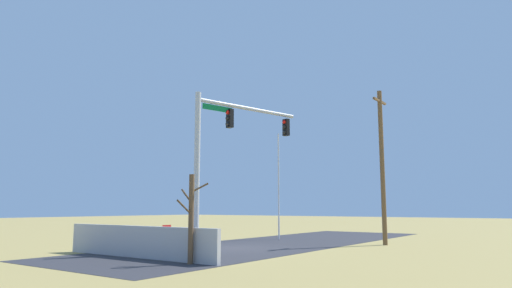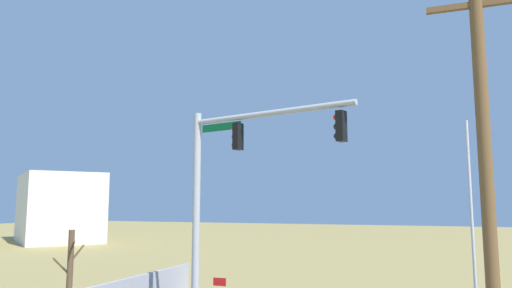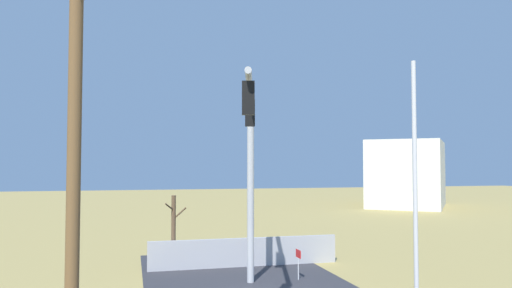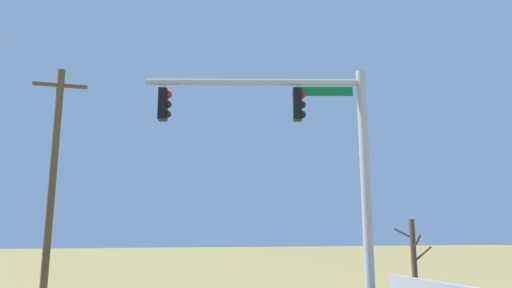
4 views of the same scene
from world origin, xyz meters
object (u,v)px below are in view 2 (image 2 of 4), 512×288
flagpole (472,225)px  bare_tree (70,278)px  utility_pole (487,184)px  open_sign (220,286)px  signal_mast (230,174)px  distant_building (59,208)px

flagpole → bare_tree: flagpole is taller
utility_pole → open_sign: (9.24, -7.72, -3.68)m
bare_tree → signal_mast: bearing=-153.5°
signal_mast → flagpole: signal_mast is taller
open_sign → distant_building: bearing=-38.0°
open_sign → distant_building: distant_building is taller
bare_tree → open_sign: bearing=-124.9°
flagpole → open_sign: bearing=-3.4°
utility_pole → distant_building: utility_pole is taller
flagpole → bare_tree: bearing=18.4°
signal_mast → bare_tree: bearing=26.5°
flagpole → bare_tree: size_ratio=2.11×
open_sign → distant_building: size_ratio=0.10×
utility_pole → distant_building: (40.17, -31.85, -0.85)m
flagpole → open_sign: flagpole is taller
distant_building → bare_tree: bearing=171.5°
signal_mast → bare_tree: size_ratio=2.30×
bare_tree → distant_building: distant_building is taller
signal_mast → open_sign: 5.18m
signal_mast → utility_pole: utility_pole is taller
signal_mast → bare_tree: signal_mast is taller
flagpole → utility_pole: (0.19, 7.16, 1.07)m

